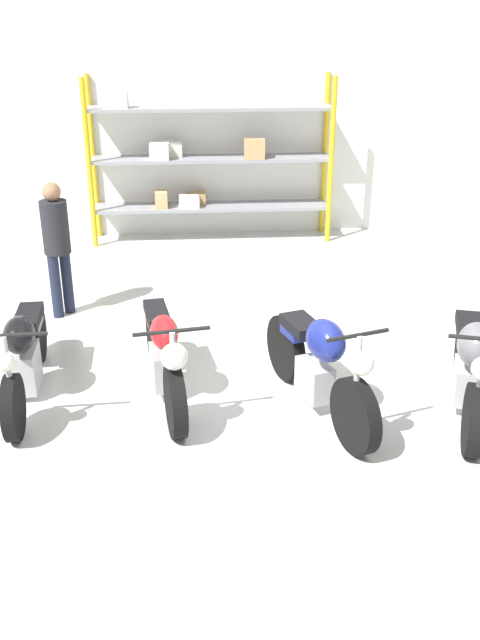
% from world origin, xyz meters
% --- Properties ---
extents(ground_plane, '(30.00, 30.00, 0.00)m').
position_xyz_m(ground_plane, '(0.00, 0.00, 0.00)').
color(ground_plane, silver).
extents(back_wall, '(30.00, 0.08, 3.60)m').
position_xyz_m(back_wall, '(0.00, 5.63, 1.80)').
color(back_wall, white).
rests_on(back_wall, ground_plane).
extents(shelving_rack, '(3.79, 0.63, 2.55)m').
position_xyz_m(shelving_rack, '(-0.21, 5.26, 1.28)').
color(shelving_rack, gold).
rests_on(shelving_rack, ground_plane).
extents(motorcycle_black, '(0.72, 2.12, 0.99)m').
position_xyz_m(motorcycle_black, '(-2.09, 0.32, 0.44)').
color(motorcycle_black, black).
rests_on(motorcycle_black, ground_plane).
extents(motorcycle_red, '(0.66, 2.03, 1.01)m').
position_xyz_m(motorcycle_red, '(-0.74, 0.18, 0.45)').
color(motorcycle_red, black).
rests_on(motorcycle_red, ground_plane).
extents(motorcycle_blue, '(0.84, 2.02, 1.09)m').
position_xyz_m(motorcycle_blue, '(0.69, -0.20, 0.50)').
color(motorcycle_blue, black).
rests_on(motorcycle_blue, ground_plane).
extents(motorcycle_grey, '(0.84, 1.97, 1.07)m').
position_xyz_m(motorcycle_grey, '(2.09, -0.30, 0.47)').
color(motorcycle_grey, black).
rests_on(motorcycle_grey, ground_plane).
extents(person_browsing, '(0.45, 0.45, 1.65)m').
position_xyz_m(person_browsing, '(-2.05, 2.30, 0.97)').
color(person_browsing, '#1E2338').
rests_on(person_browsing, ground_plane).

